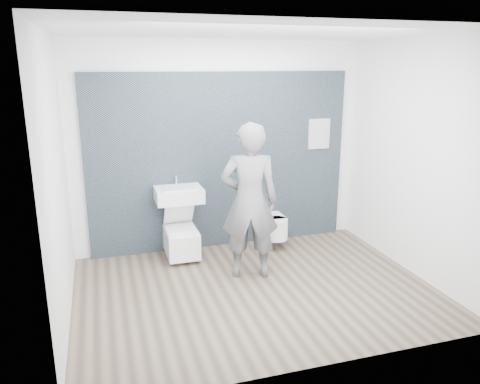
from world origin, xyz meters
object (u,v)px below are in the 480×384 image
object	(u,v)px
toilet_square	(181,240)
visitor	(249,201)
washbasin	(179,194)
toilet_rounded	(274,227)

from	to	relation	value
toilet_square	visitor	size ratio (longest dim) A/B	0.38
washbasin	toilet_square	size ratio (longest dim) A/B	0.85
washbasin	toilet_rounded	size ratio (longest dim) A/B	1.12
washbasin	toilet_rounded	distance (m)	1.43
toilet_square	toilet_rounded	distance (m)	1.31
toilet_rounded	visitor	size ratio (longest dim) A/B	0.29
washbasin	toilet_rounded	xyz separation A→B (m)	(1.31, -0.04, -0.57)
washbasin	toilet_square	world-z (taller)	washbasin
toilet_square	toilet_rounded	size ratio (longest dim) A/B	1.33
visitor	toilet_square	bearing A→B (deg)	-33.40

